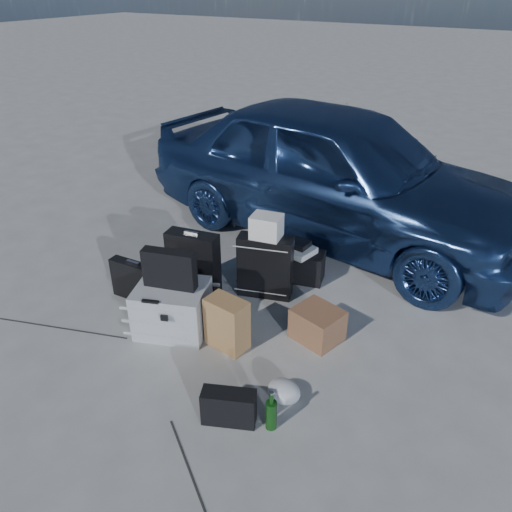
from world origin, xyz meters
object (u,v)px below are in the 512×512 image
Objects in this scene: suitcase_right at (265,267)px; duffel_bag at (294,265)px; pelican_case at (173,308)px; cardboard_box at (317,324)px; briefcase at (135,281)px; suitcase_left at (194,264)px; green_bottle at (271,411)px; car at (336,171)px.

duffel_bag is (0.10, 0.41, -0.16)m from suitcase_right.
cardboard_box is at bearing 4.52° from pelican_case.
suitcase_right is at bearing 31.55° from briefcase.
suitcase_left reaches higher than briefcase.
suitcase_right reaches higher than duffel_bag.
duffel_bag is 1.94× the size of green_bottle.
duffel_bag reaches higher than cardboard_box.
pelican_case is at bearing 157.87° from green_bottle.
duffel_bag is at bearing 48.08° from pelican_case.
green_bottle is at bearing -46.75° from suitcase_left.
car is 11.98× the size of cardboard_box.
suitcase_left reaches higher than suitcase_right.
car is 7.64× the size of pelican_case.
car reaches higher than cardboard_box.
suitcase_left is at bearing 178.85° from cardboard_box.
pelican_case is 0.96× the size of suitcase_right.
suitcase_right reaches higher than cardboard_box.
car is at bearing 110.28° from cardboard_box.
car is 2.14m from cardboard_box.
suitcase_left is 1.04× the size of suitcase_right.
car reaches higher than briefcase.
car is at bearing 61.79° from suitcase_left.
pelican_case is 1.38m from duffel_bag.
suitcase_left reaches higher than green_bottle.
suitcase_left is at bearing 143.72° from green_bottle.
briefcase reaches higher than cardboard_box.
pelican_case reaches higher than briefcase.
suitcase_right is (1.01, 0.70, 0.11)m from briefcase.
suitcase_left is at bearing 38.71° from briefcase.
pelican_case is 0.62m from briefcase.
suitcase_right is 1.65m from green_bottle.
cardboard_box is 1.21× the size of green_bottle.
green_bottle reaches higher than duffel_bag.
cardboard_box is (1.13, 0.53, -0.07)m from pelican_case.
car is at bearing 59.80° from pelican_case.
car is at bearing 80.47° from duffel_bag.
briefcase is (-0.60, 0.18, -0.02)m from pelican_case.
duffel_bag is 1.61× the size of cardboard_box.
duffel_bag is at bearing 59.39° from suitcase_right.
car is 7.01× the size of suitcase_left.
cardboard_box is 1.05m from green_bottle.
suitcase_left is 1.71× the size of cardboard_box.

